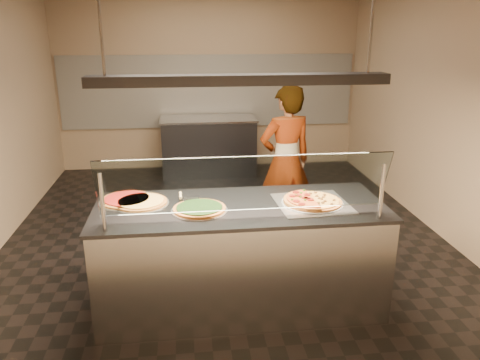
{
  "coord_description": "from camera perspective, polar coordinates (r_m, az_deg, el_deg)",
  "views": [
    {
      "loc": [
        -0.42,
        -4.95,
        2.33
      ],
      "look_at": [
        0.05,
        -0.98,
        1.02
      ],
      "focal_mm": 35.0,
      "sensor_mm": 36.0,
      "label": 1
    }
  ],
  "objects": [
    {
      "name": "tile_band",
      "position": [
        8.01,
        -3.77,
        10.74
      ],
      "size": [
        4.9,
        0.02,
        1.2
      ],
      "primitive_type": "cube",
      "color": "silver",
      "rests_on": "wall_back"
    },
    {
      "name": "worker",
      "position": [
        5.36,
        5.57,
        2.26
      ],
      "size": [
        0.72,
        0.57,
        1.74
      ],
      "primitive_type": "imported",
      "rotation": [
        0.0,
        0.0,
        3.4
      ],
      "color": "#2A282C",
      "rests_on": "ground"
    },
    {
      "name": "half_pizza_sausage",
      "position": [
        3.97,
        10.42,
        -2.41
      ],
      "size": [
        0.27,
        0.49,
        0.04
      ],
      "color": "brown",
      "rests_on": "perforated_tray"
    },
    {
      "name": "sneeze_guard",
      "position": [
        3.44,
        0.73,
        -0.58
      ],
      "size": [
        2.16,
        0.18,
        0.54
      ],
      "color": "#B7B7BC",
      "rests_on": "serving_counter"
    },
    {
      "name": "heat_lamp_housing",
      "position": [
        3.62,
        0.05,
        12.12
      ],
      "size": [
        2.3,
        0.18,
        0.08
      ],
      "primitive_type": "cube",
      "color": "#303034",
      "rests_on": "ceiling"
    },
    {
      "name": "perforated_tray",
      "position": [
        3.94,
        8.79,
        -2.77
      ],
      "size": [
        0.61,
        0.61,
        0.01
      ],
      "color": "silver",
      "rests_on": "serving_counter"
    },
    {
      "name": "pizza_spinach",
      "position": [
        3.77,
        -4.97,
        -3.47
      ],
      "size": [
        0.45,
        0.45,
        0.03
      ],
      "color": "silver",
      "rests_on": "serving_counter"
    },
    {
      "name": "ground",
      "position": [
        5.5,
        -1.74,
        -7.06
      ],
      "size": [
        5.0,
        6.0,
        0.02
      ],
      "primitive_type": "cube",
      "color": "black",
      "rests_on": "ground"
    },
    {
      "name": "pizza_spatula",
      "position": [
        4.0,
        -6.72,
        -2.05
      ],
      "size": [
        0.17,
        0.23,
        0.02
      ],
      "color": "#B7B7BC",
      "rests_on": "pizza_spinach"
    },
    {
      "name": "prep_table",
      "position": [
        7.74,
        -3.83,
        4.19
      ],
      "size": [
        1.54,
        0.74,
        0.93
      ],
      "color": "#303034",
      "rests_on": "ground"
    },
    {
      "name": "lamp_rod_left",
      "position": [
        3.62,
        -16.9,
        20.03
      ],
      "size": [
        0.02,
        0.02,
        1.01
      ],
      "primitive_type": "cylinder",
      "color": "#B7B7BC",
      "rests_on": "ceiling"
    },
    {
      "name": "serving_counter",
      "position": [
        4.05,
        0.05,
        -9.22
      ],
      "size": [
        2.4,
        0.94,
        0.93
      ],
      "color": "#B7B7BC",
      "rests_on": "ground"
    },
    {
      "name": "lamp_rod_right",
      "position": [
        3.85,
        15.97,
        19.95
      ],
      "size": [
        0.02,
        0.02,
        1.01
      ],
      "primitive_type": "cylinder",
      "color": "#B7B7BC",
      "rests_on": "ceiling"
    },
    {
      "name": "pizza_tomato",
      "position": [
        4.07,
        -13.64,
        -2.31
      ],
      "size": [
        0.46,
        0.46,
        0.03
      ],
      "color": "silver",
      "rests_on": "serving_counter"
    },
    {
      "name": "wall_right",
      "position": [
        5.82,
        23.85,
        8.42
      ],
      "size": [
        0.02,
        6.0,
        3.0
      ],
      "primitive_type": "cube",
      "color": "#917A5D",
      "rests_on": "ground"
    },
    {
      "name": "wall_back",
      "position": [
        8.02,
        -3.82,
        12.18
      ],
      "size": [
        5.0,
        0.02,
        3.0
      ],
      "primitive_type": "cube",
      "color": "#917A5D",
      "rests_on": "ground"
    },
    {
      "name": "wall_front",
      "position": [
        2.16,
        5.07,
        -4.61
      ],
      "size": [
        5.0,
        0.02,
        3.0
      ],
      "primitive_type": "cube",
      "color": "#917A5D",
      "rests_on": "ground"
    },
    {
      "name": "pizza_cheese",
      "position": [
        3.99,
        -11.97,
        -2.62
      ],
      "size": [
        0.46,
        0.46,
        0.03
      ],
      "color": "silver",
      "rests_on": "serving_counter"
    },
    {
      "name": "half_pizza_pepperoni",
      "position": [
        3.91,
        7.16,
        -2.47
      ],
      "size": [
        0.27,
        0.49,
        0.05
      ],
      "color": "brown",
      "rests_on": "perforated_tray"
    }
  ]
}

